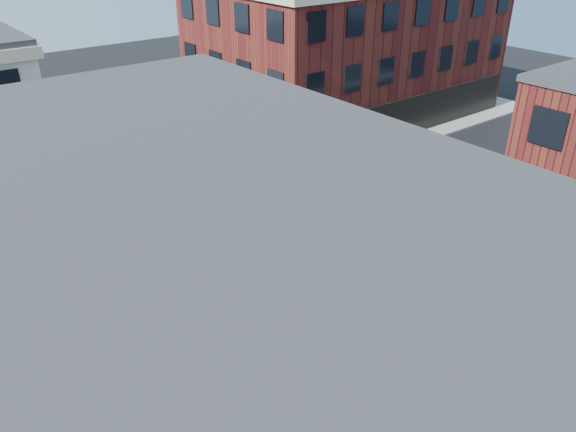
# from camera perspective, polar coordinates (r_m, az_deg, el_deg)

# --- Properties ---
(ground) EXTENTS (120.00, 120.00, 0.00)m
(ground) POSITION_cam_1_polar(r_m,az_deg,el_deg) (31.00, -1.71, -3.96)
(ground) COLOR black
(ground) RESTS_ON ground
(sidewalk_ne) EXTENTS (30.00, 30.00, 0.15)m
(sidewalk_ne) POSITION_cam_1_polar(r_m,az_deg,el_deg) (58.13, 2.66, 11.82)
(sidewalk_ne) COLOR gray
(sidewalk_ne) RESTS_ON ground
(building_ne) EXTENTS (25.00, 16.00, 12.00)m
(building_ne) POSITION_cam_1_polar(r_m,az_deg,el_deg) (52.78, 6.05, 16.64)
(building_ne) COLOR #491212
(building_ne) RESTS_ON ground
(tree_near) EXTENTS (2.69, 2.69, 4.49)m
(tree_near) POSITION_cam_1_polar(r_m,az_deg,el_deg) (40.98, -1.60, 9.24)
(tree_near) COLOR black
(tree_near) RESTS_ON ground
(tree_far) EXTENTS (2.43, 2.43, 4.07)m
(tree_far) POSITION_cam_1_polar(r_m,az_deg,el_deg) (45.79, -6.17, 10.78)
(tree_far) COLOR black
(tree_far) RESTS_ON ground
(signal_pole) EXTENTS (1.29, 1.24, 4.60)m
(signal_pole) POSITION_cam_1_polar(r_m,az_deg,el_deg) (21.77, -5.62, -10.82)
(signal_pole) COLOR black
(signal_pole) RESTS_ON ground
(box_truck) EXTENTS (8.81, 3.03, 3.93)m
(box_truck) POSITION_cam_1_polar(r_m,az_deg,el_deg) (33.47, 16.42, 1.40)
(box_truck) COLOR silver
(box_truck) RESTS_ON ground
(traffic_cone) EXTENTS (0.51, 0.51, 0.71)m
(traffic_cone) POSITION_cam_1_polar(r_m,az_deg,el_deg) (24.44, -4.56, -13.33)
(traffic_cone) COLOR #ED5A0A
(traffic_cone) RESTS_ON ground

